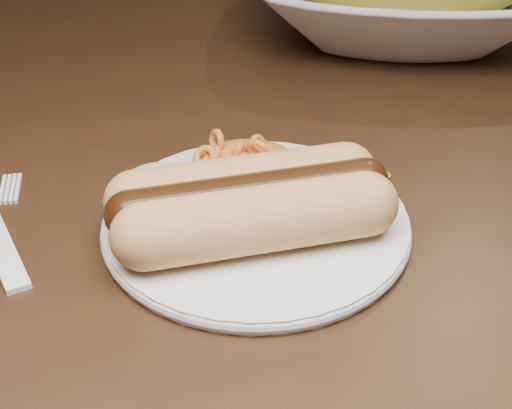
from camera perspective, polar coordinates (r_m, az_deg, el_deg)
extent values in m
cube|color=#321F0D|center=(0.64, -5.54, 3.86)|extent=(1.60, 0.90, 0.04)
cylinder|color=silver|center=(0.51, 0.00, -1.40)|extent=(0.22, 0.22, 0.01)
cylinder|color=tan|center=(0.47, -0.09, -0.99)|extent=(0.14, 0.05, 0.04)
cylinder|color=tan|center=(0.50, -0.67, 1.14)|extent=(0.14, 0.05, 0.04)
cylinder|color=#422209|center=(0.48, -0.39, 0.50)|extent=(0.15, 0.04, 0.03)
ellipsoid|color=orange|center=(0.54, -0.82, 3.67)|extent=(0.09, 0.09, 0.03)
ellipsoid|color=white|center=(0.52, -7.22, 1.71)|extent=(0.06, 0.06, 0.03)
ellipsoid|color=#BF7916|center=(0.51, 5.18, 0.90)|extent=(0.09, 0.08, 0.03)
cube|color=white|center=(0.52, -18.14, -2.74)|extent=(0.06, 0.12, 0.00)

